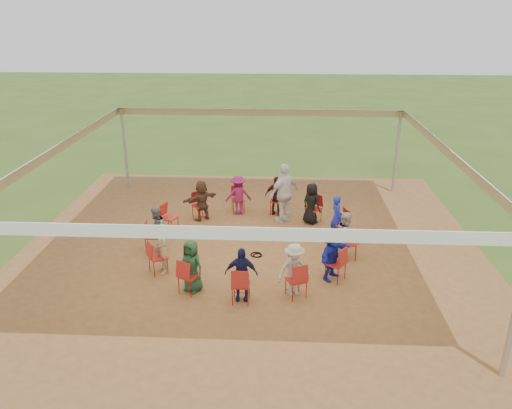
{
  "coord_description": "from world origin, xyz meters",
  "views": [
    {
      "loc": [
        0.79,
        -12.71,
        6.41
      ],
      "look_at": [
        0.13,
        0.3,
        1.24
      ],
      "focal_mm": 35.0,
      "sensor_mm": 36.0,
      "label": 1
    }
  ],
  "objects_px": {
    "person_seated_5": "(202,200)",
    "person_seated_8": "(192,266)",
    "chair_10": "(241,285)",
    "person_seated_6": "(157,229)",
    "chair_3": "(277,201)",
    "chair_2": "(313,209)",
    "person_seated_11": "(332,255)",
    "person_seated_7": "(162,249)",
    "chair_11": "(296,280)",
    "cable_coil": "(257,255)",
    "laptop": "(339,236)",
    "chair_12": "(336,264)",
    "chair_8": "(158,257)",
    "standing_person": "(284,193)",
    "chair_6": "(169,218)",
    "person_seated_0": "(346,235)",
    "person_seated_2": "(311,204)",
    "chair_5": "(200,206)",
    "chair_7": "(153,236)",
    "person_seated_3": "(277,196)",
    "person_seated_9": "(241,274)",
    "person_seated_10": "(294,270)",
    "chair_1": "(340,223)",
    "chair_0": "(350,243)",
    "person_seated_1": "(337,217)",
    "chair_4": "(238,200)",
    "person_seated_4": "(238,195)",
    "chair_9": "(189,276)"
  },
  "relations": [
    {
      "from": "chair_5",
      "to": "chair_4",
      "type": "bearing_deg",
      "value": 166.15
    },
    {
      "from": "chair_3",
      "to": "person_seated_6",
      "type": "distance_m",
      "value": 4.42
    },
    {
      "from": "chair_11",
      "to": "person_seated_6",
      "type": "height_order",
      "value": "person_seated_6"
    },
    {
      "from": "chair_0",
      "to": "chair_6",
      "type": "bearing_deg",
      "value": 83.08
    },
    {
      "from": "person_seated_7",
      "to": "standing_person",
      "type": "relative_size",
      "value": 0.69
    },
    {
      "from": "chair_7",
      "to": "person_seated_9",
      "type": "bearing_deg",
      "value": 42.98
    },
    {
      "from": "chair_3",
      "to": "person_seated_6",
      "type": "height_order",
      "value": "person_seated_6"
    },
    {
      "from": "person_seated_2",
      "to": "chair_8",
      "type": "bearing_deg",
      "value": 82.92
    },
    {
      "from": "chair_12",
      "to": "standing_person",
      "type": "height_order",
      "value": "standing_person"
    },
    {
      "from": "chair_10",
      "to": "chair_11",
      "type": "relative_size",
      "value": 1.0
    },
    {
      "from": "person_seated_3",
      "to": "person_seated_9",
      "type": "relative_size",
      "value": 1.0
    },
    {
      "from": "chair_4",
      "to": "chair_9",
      "type": "relative_size",
      "value": 1.0
    },
    {
      "from": "chair_0",
      "to": "person_seated_1",
      "type": "height_order",
      "value": "person_seated_1"
    },
    {
      "from": "chair_5",
      "to": "person_seated_0",
      "type": "relative_size",
      "value": 0.68
    },
    {
      "from": "chair_5",
      "to": "chair_7",
      "type": "height_order",
      "value": "same"
    },
    {
      "from": "chair_1",
      "to": "cable_coil",
      "type": "relative_size",
      "value": 2.28
    },
    {
      "from": "chair_10",
      "to": "person_seated_6",
      "type": "distance_m",
      "value": 3.57
    },
    {
      "from": "chair_10",
      "to": "chair_3",
      "type": "bearing_deg",
      "value": 83.08
    },
    {
      "from": "chair_12",
      "to": "person_seated_6",
      "type": "height_order",
      "value": "person_seated_6"
    },
    {
      "from": "chair_3",
      "to": "chair_7",
      "type": "xyz_separation_m",
      "value": [
        -3.45,
        -2.91,
        0.0
      ]
    },
    {
      "from": "chair_2",
      "to": "chair_6",
      "type": "bearing_deg",
      "value": 55.38
    },
    {
      "from": "chair_10",
      "to": "chair_11",
      "type": "height_order",
      "value": "same"
    },
    {
      "from": "person_seated_4",
      "to": "laptop",
      "type": "height_order",
      "value": "person_seated_4"
    },
    {
      "from": "chair_8",
      "to": "chair_11",
      "type": "bearing_deg",
      "value": 41.54
    },
    {
      "from": "chair_0",
      "to": "person_seated_9",
      "type": "distance_m",
      "value": 3.57
    },
    {
      "from": "chair_0",
      "to": "person_seated_10",
      "type": "xyz_separation_m",
      "value": [
        -1.55,
        -1.95,
        0.22
      ]
    },
    {
      "from": "chair_6",
      "to": "chair_3",
      "type": "bearing_deg",
      "value": 138.46
    },
    {
      "from": "person_seated_3",
      "to": "person_seated_5",
      "type": "relative_size",
      "value": 1.0
    },
    {
      "from": "person_seated_10",
      "to": "cable_coil",
      "type": "distance_m",
      "value": 2.27
    },
    {
      "from": "person_seated_1",
      "to": "person_seated_6",
      "type": "relative_size",
      "value": 1.0
    },
    {
      "from": "chair_8",
      "to": "standing_person",
      "type": "relative_size",
      "value": 0.47
    },
    {
      "from": "person_seated_5",
      "to": "person_seated_8",
      "type": "distance_m",
      "value": 4.32
    },
    {
      "from": "person_seated_1",
      "to": "cable_coil",
      "type": "relative_size",
      "value": 3.35
    },
    {
      "from": "person_seated_7",
      "to": "person_seated_8",
      "type": "relative_size",
      "value": 1.0
    },
    {
      "from": "chair_2",
      "to": "person_seated_11",
      "type": "distance_m",
      "value": 3.57
    },
    {
      "from": "person_seated_1",
      "to": "chair_10",
      "type": "bearing_deg",
      "value": 125.5
    },
    {
      "from": "chair_6",
      "to": "person_seated_2",
      "type": "relative_size",
      "value": 0.68
    },
    {
      "from": "cable_coil",
      "to": "laptop",
      "type": "height_order",
      "value": "laptop"
    },
    {
      "from": "person_seated_11",
      "to": "cable_coil",
      "type": "distance_m",
      "value": 2.33
    },
    {
      "from": "chair_11",
      "to": "person_seated_6",
      "type": "xyz_separation_m",
      "value": [
        -3.82,
        2.21,
        0.22
      ]
    },
    {
      "from": "chair_3",
      "to": "standing_person",
      "type": "xyz_separation_m",
      "value": [
        0.21,
        -0.67,
        0.52
      ]
    },
    {
      "from": "chair_11",
      "to": "person_seated_5",
      "type": "bearing_deg",
      "value": 96.77
    },
    {
      "from": "person_seated_1",
      "to": "person_seated_5",
      "type": "height_order",
      "value": "same"
    },
    {
      "from": "chair_10",
      "to": "standing_person",
      "type": "bearing_deg",
      "value": 79.4
    },
    {
      "from": "chair_6",
      "to": "person_seated_10",
      "type": "xyz_separation_m",
      "value": [
        3.7,
        -3.39,
        0.22
      ]
    },
    {
      "from": "chair_1",
      "to": "standing_person",
      "type": "bearing_deg",
      "value": 37.65
    },
    {
      "from": "person_seated_2",
      "to": "person_seated_5",
      "type": "bearing_deg",
      "value": 41.54
    },
    {
      "from": "chair_6",
      "to": "chair_0",
      "type": "bearing_deg",
      "value": 96.92
    },
    {
      "from": "chair_2",
      "to": "person_seated_1",
      "type": "bearing_deg",
      "value": 160.97
    },
    {
      "from": "person_seated_0",
      "to": "person_seated_8",
      "type": "xyz_separation_m",
      "value": [
        -3.87,
        -1.91,
        0.0
      ]
    }
  ]
}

